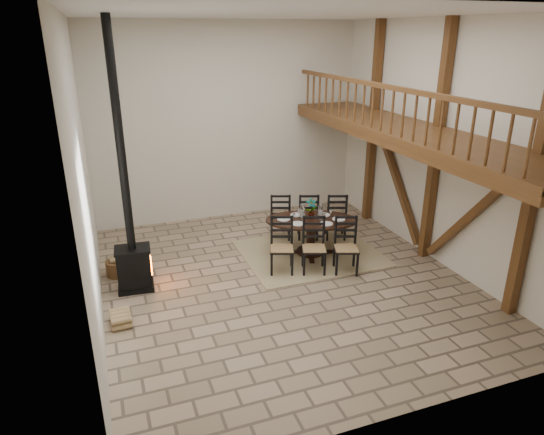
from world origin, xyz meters
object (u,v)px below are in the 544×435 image
object	(u,v)px
dining_table	(311,236)
log_basket	(118,267)
log_stack	(121,319)
wood_stove	(131,236)

from	to	relation	value
dining_table	log_basket	size ratio (longest dim) A/B	5.57
log_basket	log_stack	xyz separation A→B (m)	(-0.08, -1.93, -0.06)
dining_table	wood_stove	world-z (taller)	wood_stove
log_basket	log_stack	distance (m)	1.93
wood_stove	log_stack	xyz separation A→B (m)	(-0.37, -1.20, -1.01)
wood_stove	log_stack	bearing A→B (deg)	-102.76
log_stack	wood_stove	bearing A→B (deg)	72.87
log_basket	dining_table	bearing A→B (deg)	-5.95
wood_stove	log_basket	size ratio (longest dim) A/B	10.21
dining_table	log_stack	distance (m)	4.50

